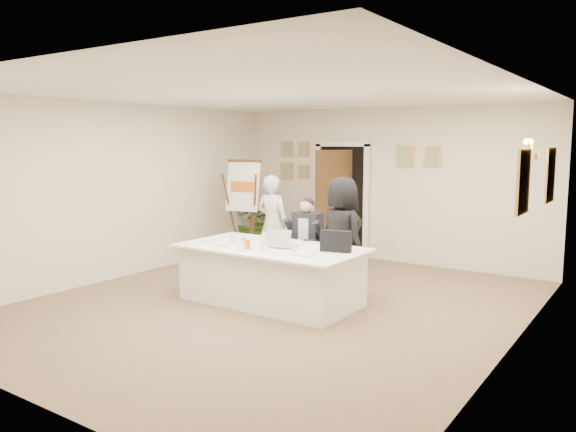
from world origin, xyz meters
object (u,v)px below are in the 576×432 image
Objects in this scene: paper_stack at (303,254)px; steel_jug at (244,242)px; conference_table at (271,274)px; oj_glass at (248,245)px; seated_man at (306,242)px; flip_chart at (246,215)px; laptop at (284,237)px; potted_palm at (256,220)px; laptop_bag at (336,241)px; standing_man at (272,224)px; standing_woman at (341,237)px.

paper_stack is 0.99m from steel_jug.
conference_table is 8.50× the size of paper_stack.
seated_man is at bearing 89.48° from oj_glass.
laptop is at bearing -41.20° from flip_chart.
conference_table is 2.20× the size of potted_palm.
oj_glass is (-0.01, -1.39, 0.16)m from seated_man.
potted_palm is (-0.67, 1.17, -0.28)m from flip_chart.
steel_jug reaches higher than paper_stack.
seated_man is at bearing 95.48° from conference_table.
flip_chart is 5.03× the size of laptop.
laptop is (0.27, -0.97, 0.23)m from seated_man.
laptop is at bearing 26.65° from steel_jug.
standing_man is at bearing 132.51° from laptop_bag.
laptop is at bearing -72.51° from seated_man.
flip_chart is (-1.91, 0.95, 0.16)m from seated_man.
laptop_bag is (2.00, -1.38, 0.10)m from standing_man.
seated_man is at bearing 150.84° from standing_man.
standing_woman reaches higher than potted_palm.
flip_chart is at bearing -26.70° from standing_man.
conference_table is at bearing -44.41° from flip_chart.
seated_man reaches higher than laptop_bag.
oj_glass is (-0.73, -1.21, -0.01)m from standing_woman.
standing_woman is at bearing 100.27° from laptop_bag.
standing_man reaches higher than oj_glass.
steel_jug is (2.37, -3.33, 0.26)m from potted_palm.
conference_table is at bearing 73.20° from oj_glass.
potted_palm is at bearing -46.87° from standing_man.
laptop is at bearing 175.43° from laptop_bag.
steel_jug is (-0.21, 0.18, -0.01)m from oj_glass.
paper_stack is at bearing -20.35° from conference_table.
paper_stack is (3.36, -3.39, 0.22)m from potted_palm.
seated_man is 1.13m from standing_man.
seated_man reaches higher than oj_glass.
conference_table is 4.14m from potted_palm.
potted_palm reaches higher than paper_stack.
standing_man is 1.85m from standing_woman.
standing_man reaches higher than seated_man.
potted_palm is (-2.59, 2.12, -0.11)m from seated_man.
oj_glass is (0.98, -1.91, 0.02)m from standing_man.
flip_chart is at bearing 128.13° from steel_jug.
oj_glass reaches higher than steel_jug.
conference_table is 1.83× the size of seated_man.
laptop_bag reaches higher than steel_jug.
potted_palm is at bearing 130.49° from conference_table.
standing_woman is at bearing 58.99° from oj_glass.
standing_woman is (0.62, 0.84, 0.46)m from conference_table.
standing_woman is 0.90m from laptop.
conference_table is at bearing -169.83° from laptop.
laptop is 3.30× the size of steel_jug.
standing_man is at bearing 125.33° from conference_table.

